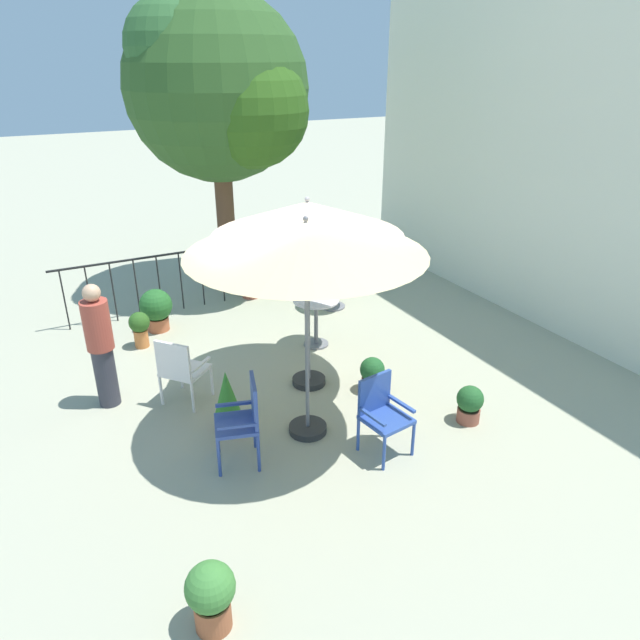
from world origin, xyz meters
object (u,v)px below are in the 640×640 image
patio_chair_1 (244,416)px  potted_plant_2 (289,280)px  potted_plant_1 (156,308)px  patio_umbrella_0 (306,240)px  patio_chair_2 (382,410)px  potted_plant_8 (140,327)px  cafe_table_0 (316,314)px  potted_plant_3 (320,276)px  shade_tree (220,87)px  potted_plant_0 (372,374)px  patio_umbrella_1 (307,220)px  cafe_table_1 (333,278)px  potted_plant_4 (469,403)px  potted_plant_6 (227,400)px  potted_plant_7 (211,594)px  standing_person (101,345)px  potted_plant_5 (251,279)px  patio_chair_0 (180,367)px

patio_chair_1 → potted_plant_2: size_ratio=2.12×
patio_chair_1 → potted_plant_2: (-4.19, 2.41, -0.31)m
potted_plant_1 → patio_umbrella_0: bearing=14.2°
patio_umbrella_0 → patio_chair_2: size_ratio=2.90×
potted_plant_2 → potted_plant_8: potted_plant_8 is taller
cafe_table_0 → potted_plant_3: bearing=151.3°
shade_tree → potted_plant_0: bearing=4.3°
patio_umbrella_0 → potted_plant_0: 2.39m
patio_umbrella_0 → patio_umbrella_1: bearing=153.1°
cafe_table_1 → potted_plant_4: cafe_table_1 is taller
cafe_table_0 → potted_plant_8: 2.61m
patio_chair_1 → potted_plant_6: bearing=177.2°
potted_plant_7 → potted_plant_8: (-5.01, 0.50, -0.02)m
potted_plant_4 → standing_person: 4.45m
shade_tree → standing_person: shade_tree is taller
shade_tree → standing_person: bearing=-40.8°
patio_chair_2 → potted_plant_4: patio_chair_2 is taller
cafe_table_0 → potted_plant_5: (-2.25, -0.17, -0.18)m
patio_chair_0 → potted_plant_8: size_ratio=1.62×
cafe_table_0 → potted_plant_3: (-1.81, 0.99, -0.17)m
cafe_table_1 → potted_plant_7: size_ratio=1.28×
patio_umbrella_0 → potted_plant_5: 4.71m
patio_umbrella_1 → potted_plant_6: 2.29m
patio_chair_2 → potted_plant_2: bearing=167.6°
potted_plant_4 → potted_plant_5: size_ratio=0.76×
patio_umbrella_1 → cafe_table_1: bearing=144.5°
patio_umbrella_0 → potted_plant_2: size_ratio=5.52×
patio_umbrella_1 → potted_plant_6: size_ratio=3.32×
cafe_table_1 → patio_chair_0: patio_chair_0 is taller
patio_chair_0 → potted_plant_2: size_ratio=1.94×
patio_umbrella_1 → potted_plant_7: size_ratio=4.12×
shade_tree → potted_plant_6: 5.59m
potted_plant_4 → standing_person: standing_person is taller
patio_chair_1 → standing_person: (-1.84, -1.12, 0.26)m
shade_tree → potted_plant_8: 4.18m
potted_plant_4 → potted_plant_2: bearing=-177.7°
potted_plant_4 → cafe_table_1: bearing=176.8°
shade_tree → potted_plant_5: (0.67, 0.11, -3.17)m
potted_plant_3 → standing_person: 4.54m
potted_plant_0 → potted_plant_1: 3.72m
patio_umbrella_0 → potted_plant_6: patio_umbrella_0 is taller
potted_plant_4 → potted_plant_5: potted_plant_5 is taller
cafe_table_1 → potted_plant_1: size_ratio=1.14×
patio_chair_0 → potted_plant_5: (-2.92, 2.03, -0.18)m
patio_chair_1 → potted_plant_6: size_ratio=1.30×
patio_chair_2 → potted_plant_0: (-1.10, 0.57, -0.26)m
cafe_table_0 → potted_plant_8: cafe_table_0 is taller
shade_tree → potted_plant_7: size_ratio=8.29×
patio_chair_1 → patio_chair_2: (0.49, 1.39, -0.06)m
patio_chair_0 → patio_umbrella_1: bearing=79.8°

